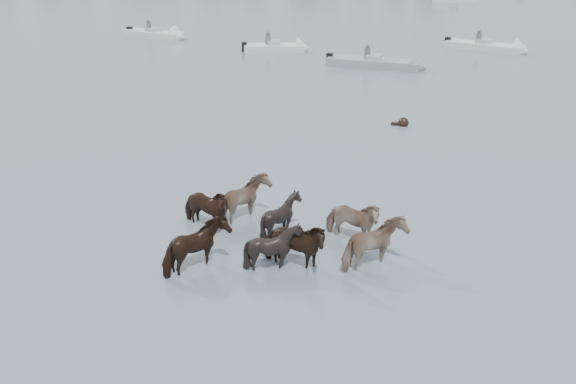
# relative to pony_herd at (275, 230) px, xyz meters

# --- Properties ---
(ground) EXTENTS (400.00, 400.00, 0.00)m
(ground) POSITION_rel_pony_herd_xyz_m (-1.73, -1.70, -0.49)
(ground) COLOR slate
(ground) RESTS_ON ground
(pony_herd) EXTENTS (6.30, 4.34, 1.40)m
(pony_herd) POSITION_rel_pony_herd_xyz_m (0.00, 0.00, 0.00)
(pony_herd) COLOR black
(pony_herd) RESTS_ON ground
(swimming_pony) EXTENTS (0.72, 0.44, 0.44)m
(swimming_pony) POSITION_rel_pony_herd_xyz_m (2.05, 11.55, -0.39)
(swimming_pony) COLOR black
(swimming_pony) RESTS_ON ground
(motorboat_a) EXTENTS (4.65, 2.86, 1.92)m
(motorboat_a) POSITION_rel_pony_herd_xyz_m (-7.18, 26.72, -0.26)
(motorboat_a) COLOR silver
(motorboat_a) RESTS_ON ground
(motorboat_b) EXTENTS (6.10, 2.10, 1.92)m
(motorboat_b) POSITION_rel_pony_herd_xyz_m (0.07, 23.07, -0.27)
(motorboat_b) COLOR gray
(motorboat_b) RESTS_ON ground
(motorboat_c) EXTENTS (5.75, 3.35, 1.92)m
(motorboat_c) POSITION_rel_pony_herd_xyz_m (6.40, 30.47, -0.27)
(motorboat_c) COLOR silver
(motorboat_c) RESTS_ON ground
(motorboat_f) EXTENTS (5.52, 2.73, 1.92)m
(motorboat_f) POSITION_rel_pony_herd_xyz_m (-17.57, 29.77, -0.26)
(motorboat_f) COLOR silver
(motorboat_f) RESTS_ON ground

